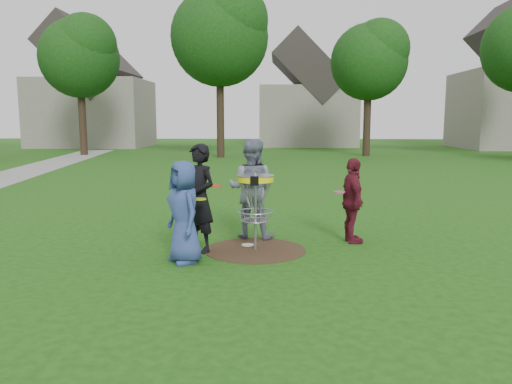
{
  "coord_description": "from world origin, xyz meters",
  "views": [
    {
      "loc": [
        0.36,
        -8.6,
        2.31
      ],
      "look_at": [
        0.0,
        0.3,
        1.0
      ],
      "focal_mm": 35.0,
      "sensor_mm": 36.0,
      "label": 1
    }
  ],
  "objects_px": {
    "player_grey": "(251,189)",
    "disc_golf_basket": "(255,193)",
    "player_blue": "(184,212)",
    "player_black": "(199,198)",
    "player_maroon": "(353,201)"
  },
  "relations": [
    {
      "from": "player_black",
      "to": "disc_golf_basket",
      "type": "height_order",
      "value": "player_black"
    },
    {
      "from": "player_blue",
      "to": "player_grey",
      "type": "bearing_deg",
      "value": 116.41
    },
    {
      "from": "player_maroon",
      "to": "disc_golf_basket",
      "type": "height_order",
      "value": "player_maroon"
    },
    {
      "from": "player_blue",
      "to": "player_grey",
      "type": "xyz_separation_m",
      "value": [
        0.99,
        1.76,
        0.14
      ]
    },
    {
      "from": "player_grey",
      "to": "disc_golf_basket",
      "type": "height_order",
      "value": "player_grey"
    },
    {
      "from": "player_black",
      "to": "player_grey",
      "type": "xyz_separation_m",
      "value": [
        0.85,
        1.07,
        0.02
      ]
    },
    {
      "from": "disc_golf_basket",
      "to": "player_blue",
      "type": "bearing_deg",
      "value": -144.39
    },
    {
      "from": "player_black",
      "to": "player_grey",
      "type": "distance_m",
      "value": 1.37
    },
    {
      "from": "player_grey",
      "to": "disc_golf_basket",
      "type": "distance_m",
      "value": 0.97
    },
    {
      "from": "player_black",
      "to": "player_maroon",
      "type": "height_order",
      "value": "player_black"
    },
    {
      "from": "player_grey",
      "to": "player_maroon",
      "type": "xyz_separation_m",
      "value": [
        1.91,
        -0.33,
        -0.17
      ]
    },
    {
      "from": "player_blue",
      "to": "player_grey",
      "type": "distance_m",
      "value": 2.03
    },
    {
      "from": "player_blue",
      "to": "disc_golf_basket",
      "type": "xyz_separation_m",
      "value": [
        1.11,
        0.8,
        0.19
      ]
    },
    {
      "from": "player_black",
      "to": "disc_golf_basket",
      "type": "bearing_deg",
      "value": 46.8
    },
    {
      "from": "player_maroon",
      "to": "disc_golf_basket",
      "type": "bearing_deg",
      "value": 99.45
    }
  ]
}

